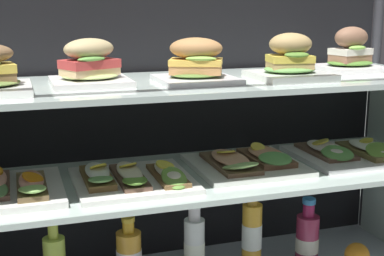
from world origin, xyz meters
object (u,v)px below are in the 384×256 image
(orange_fruit_beside_bottles, at_px, (357,255))
(plated_roll_sandwich_right_of_center, at_px, (90,67))
(plated_roll_sandwich_center, at_px, (290,63))
(juice_bottle_front_fourth, at_px, (194,248))
(plated_roll_sandwich_far_right, at_px, (350,55))
(open_sandwich_tray_mid_right, at_px, (349,152))
(juice_bottle_near_post, at_px, (252,234))
(plated_roll_sandwich_near_right_corner, at_px, (198,64))
(open_sandwich_tray_near_left_corner, at_px, (248,162))
(open_sandwich_tray_right_of_center, at_px, (132,177))
(juice_bottle_front_second, at_px, (307,237))

(orange_fruit_beside_bottles, bearing_deg, plated_roll_sandwich_right_of_center, 175.85)
(plated_roll_sandwich_center, distance_m, juice_bottle_front_fourth, 0.57)
(plated_roll_sandwich_far_right, height_order, juice_bottle_front_fourth, plated_roll_sandwich_far_right)
(open_sandwich_tray_mid_right, xyz_separation_m, juice_bottle_near_post, (-0.29, 0.04, -0.23))
(plated_roll_sandwich_near_right_corner, bearing_deg, juice_bottle_near_post, 20.39)
(open_sandwich_tray_near_left_corner, xyz_separation_m, open_sandwich_tray_mid_right, (0.32, 0.00, -0.00))
(plated_roll_sandwich_far_right, height_order, open_sandwich_tray_mid_right, plated_roll_sandwich_far_right)
(open_sandwich_tray_right_of_center, distance_m, juice_bottle_front_second, 0.61)
(juice_bottle_near_post, bearing_deg, plated_roll_sandwich_near_right_corner, -159.61)
(plated_roll_sandwich_right_of_center, bearing_deg, juice_bottle_front_second, 2.76)
(plated_roll_sandwich_right_of_center, distance_m, juice_bottle_front_fourth, 0.59)
(plated_roll_sandwich_right_of_center, distance_m, plated_roll_sandwich_center, 0.51)
(open_sandwich_tray_mid_right, bearing_deg, orange_fruit_beside_bottles, -71.99)
(plated_roll_sandwich_far_right, bearing_deg, open_sandwich_tray_near_left_corner, -171.18)
(plated_roll_sandwich_far_right, height_order, open_sandwich_tray_near_left_corner, plated_roll_sandwich_far_right)
(juice_bottle_near_post, bearing_deg, plated_roll_sandwich_right_of_center, -175.95)
(plated_roll_sandwich_center, bearing_deg, juice_bottle_front_fourth, 161.22)
(juice_bottle_front_fourth, bearing_deg, plated_roll_sandwich_center, -18.78)
(open_sandwich_tray_mid_right, bearing_deg, juice_bottle_near_post, 172.89)
(plated_roll_sandwich_center, xyz_separation_m, juice_bottle_front_second, (0.13, 0.09, -0.54))
(plated_roll_sandwich_far_right, distance_m, open_sandwich_tray_right_of_center, 0.73)
(open_sandwich_tray_near_left_corner, relative_size, juice_bottle_front_second, 1.47)
(open_sandwich_tray_near_left_corner, bearing_deg, plated_roll_sandwich_right_of_center, 178.89)
(plated_roll_sandwich_near_right_corner, xyz_separation_m, orange_fruit_beside_bottles, (0.49, -0.02, -0.58))
(plated_roll_sandwich_right_of_center, height_order, orange_fruit_beside_bottles, plated_roll_sandwich_right_of_center)
(plated_roll_sandwich_near_right_corner, relative_size, orange_fruit_beside_bottles, 2.58)
(plated_roll_sandwich_center, bearing_deg, open_sandwich_tray_right_of_center, 177.58)
(open_sandwich_tray_near_left_corner, distance_m, juice_bottle_near_post, 0.24)
(plated_roll_sandwich_right_of_center, relative_size, orange_fruit_beside_bottles, 2.53)
(plated_roll_sandwich_center, relative_size, juice_bottle_front_second, 0.95)
(plated_roll_sandwich_far_right, distance_m, juice_bottle_front_fourth, 0.71)
(open_sandwich_tray_right_of_center, bearing_deg, open_sandwich_tray_mid_right, 3.35)
(open_sandwich_tray_near_left_corner, height_order, orange_fruit_beside_bottles, open_sandwich_tray_near_left_corner)
(open_sandwich_tray_right_of_center, xyz_separation_m, open_sandwich_tray_near_left_corner, (0.33, 0.03, 0.00))
(plated_roll_sandwich_right_of_center, height_order, open_sandwich_tray_mid_right, plated_roll_sandwich_right_of_center)
(juice_bottle_near_post, bearing_deg, plated_roll_sandwich_center, -60.07)
(open_sandwich_tray_near_left_corner, relative_size, open_sandwich_tray_mid_right, 1.00)
(juice_bottle_front_fourth, relative_size, juice_bottle_front_second, 1.15)
(open_sandwich_tray_mid_right, distance_m, juice_bottle_front_fourth, 0.53)
(juice_bottle_near_post, distance_m, orange_fruit_beside_bottles, 0.32)
(plated_roll_sandwich_center, bearing_deg, plated_roll_sandwich_near_right_corner, 175.27)
(plated_roll_sandwich_right_of_center, relative_size, open_sandwich_tray_mid_right, 0.64)
(plated_roll_sandwich_right_of_center, xyz_separation_m, juice_bottle_front_second, (0.64, 0.03, -0.54))
(juice_bottle_front_second, height_order, orange_fruit_beside_bottles, juice_bottle_front_second)
(plated_roll_sandwich_right_of_center, height_order, open_sandwich_tray_right_of_center, plated_roll_sandwich_right_of_center)
(open_sandwich_tray_mid_right, height_order, juice_bottle_near_post, open_sandwich_tray_mid_right)
(orange_fruit_beside_bottles, bearing_deg, juice_bottle_front_second, 144.33)
(open_sandwich_tray_right_of_center, xyz_separation_m, juice_bottle_front_second, (0.55, 0.07, -0.27))
(juice_bottle_front_fourth, height_order, juice_bottle_front_second, juice_bottle_front_fourth)
(juice_bottle_near_post, bearing_deg, orange_fruit_beside_bottles, -16.02)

